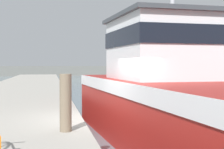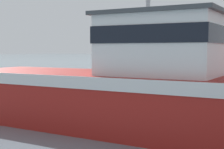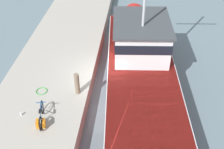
{
  "view_description": "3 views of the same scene",
  "coord_description": "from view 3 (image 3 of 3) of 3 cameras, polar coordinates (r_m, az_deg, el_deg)",
  "views": [
    {
      "loc": [
        -1.48,
        -8.84,
        2.33
      ],
      "look_at": [
        0.11,
        -0.07,
        2.06
      ],
      "focal_mm": 55.0,
      "sensor_mm": 36.0,
      "label": 1
    },
    {
      "loc": [
        11.81,
        5.98,
        2.67
      ],
      "look_at": [
        0.74,
        -1.58,
        1.7
      ],
      "focal_mm": 55.0,
      "sensor_mm": 36.0,
      "label": 2
    },
    {
      "loc": [
        1.7,
        -12.4,
        10.71
      ],
      "look_at": [
        0.54,
        -0.39,
        1.37
      ],
      "focal_mm": 45.0,
      "sensor_mm": 36.0,
      "label": 3
    }
  ],
  "objects": [
    {
      "name": "water_bottle_by_bike",
      "position": [
        14.25,
        -18.0,
        -7.62
      ],
      "size": [
        0.08,
        0.08,
        0.2
      ],
      "primitive_type": "cylinder",
      "color": "silver",
      "rests_on": "dock_pier"
    },
    {
      "name": "mooring_post",
      "position": [
        14.53,
        -7.11,
        -1.89
      ],
      "size": [
        0.25,
        0.25,
        1.23
      ],
      "primitive_type": "cylinder",
      "color": "#756651",
      "rests_on": "dock_pier"
    },
    {
      "name": "dock_pier",
      "position": [
        16.79,
        -12.28,
        -0.96
      ],
      "size": [
        4.9,
        80.0,
        0.9
      ],
      "primitive_type": "cube",
      "color": "#A39E93",
      "rests_on": "ground_plane"
    },
    {
      "name": "ground_plane",
      "position": [
        16.48,
        -1.75,
        -2.84
      ],
      "size": [
        320.0,
        320.0,
        0.0
      ],
      "primitive_type": "plane",
      "color": "slate"
    },
    {
      "name": "fishing_boat_main",
      "position": [
        15.79,
        5.77,
        1.42
      ],
      "size": [
        4.57,
        14.93,
        9.28
      ],
      "rotation": [
        0.0,
        0.0,
        0.08
      ],
      "color": "maroon",
      "rests_on": "ground_plane"
    },
    {
      "name": "bicycle_touring",
      "position": [
        13.47,
        -14.22,
        -8.5
      ],
      "size": [
        0.66,
        1.7,
        0.73
      ],
      "rotation": [
        0.0,
        0.0,
        0.23
      ],
      "color": "black",
      "rests_on": "dock_pier"
    },
    {
      "name": "hose_coil",
      "position": [
        15.35,
        -14.11,
        -3.28
      ],
      "size": [
        0.6,
        0.6,
        0.04
      ],
      "primitive_type": "torus",
      "color": "green",
      "rests_on": "dock_pier"
    }
  ]
}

